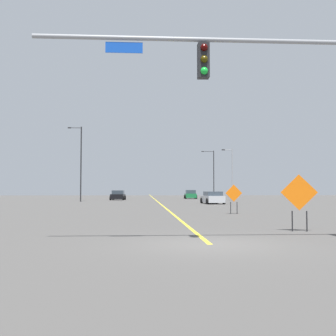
% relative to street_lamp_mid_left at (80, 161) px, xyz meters
% --- Properties ---
extents(ground, '(196.29, 196.29, 0.00)m').
position_rel_street_lamp_mid_left_xyz_m(ground, '(10.12, -42.87, -5.33)').
color(ground, '#4C4947').
extents(road_centre_stripe, '(0.16, 109.05, 0.01)m').
position_rel_street_lamp_mid_left_xyz_m(road_centre_stripe, '(10.12, 11.66, -5.32)').
color(road_centre_stripe, yellow).
rests_on(road_centre_stripe, ground).
extents(street_lamp_mid_left, '(1.83, 0.24, 9.81)m').
position_rel_street_lamp_mid_left_xyz_m(street_lamp_mid_left, '(0.00, 0.00, 0.00)').
color(street_lamp_mid_left, black).
rests_on(street_lamp_mid_left, ground).
extents(street_lamp_near_left, '(2.37, 0.24, 8.83)m').
position_rel_street_lamp_mid_left_xyz_m(street_lamp_near_left, '(21.28, 22.33, -0.45)').
color(street_lamp_near_left, black).
rests_on(street_lamp_near_left, ground).
extents(street_lamp_far_right, '(1.56, 0.24, 7.35)m').
position_rel_street_lamp_mid_left_xyz_m(street_lamp_far_right, '(20.75, 3.43, -1.27)').
color(street_lamp_far_right, gray).
rests_on(street_lamp_far_right, ground).
extents(construction_sign_right_shoulder, '(1.36, 0.35, 2.20)m').
position_rel_street_lamp_mid_left_xyz_m(construction_sign_right_shoulder, '(14.19, -39.27, -3.93)').
color(construction_sign_right_shoulder, orange).
rests_on(construction_sign_right_shoulder, ground).
extents(construction_sign_right_lane, '(1.13, 0.15, 1.93)m').
position_rel_street_lamp_mid_left_xyz_m(construction_sign_right_lane, '(14.15, -27.85, -4.10)').
color(construction_sign_right_lane, orange).
rests_on(construction_sign_right_lane, ground).
extents(car_silver_far, '(2.24, 4.68, 1.36)m').
position_rel_street_lamp_mid_left_xyz_m(car_silver_far, '(15.95, -8.80, -4.66)').
color(car_silver_far, '#B7BABF').
rests_on(car_silver_far, ground).
extents(car_black_near, '(2.31, 3.97, 1.44)m').
position_rel_street_lamp_mid_left_xyz_m(car_black_near, '(4.45, 8.58, -4.66)').
color(car_black_near, black).
rests_on(car_black_near, ground).
extents(car_green_approaching, '(2.10, 3.88, 1.47)m').
position_rel_street_lamp_mid_left_xyz_m(car_green_approaching, '(16.29, 15.71, -4.63)').
color(car_green_approaching, '#196B38').
rests_on(car_green_approaching, ground).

